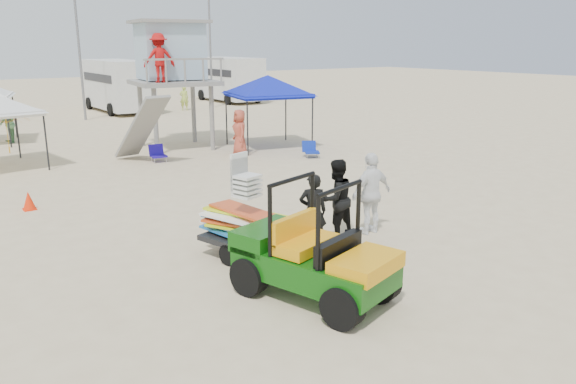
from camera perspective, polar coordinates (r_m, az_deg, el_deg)
ground at (r=9.73m, az=7.92°, el=-11.65°), size 140.00×140.00×0.00m
utility_cart at (r=9.61m, az=2.73°, el=-5.60°), size 2.07×2.98×2.06m
surf_trailer at (r=11.50m, az=-4.38°, el=-2.99°), size 1.59×2.26×1.95m
man_left at (r=12.07m, az=2.54°, el=-1.96°), size 0.72×0.64×1.65m
man_mid at (r=12.74m, az=4.89°, el=-0.69°), size 0.90×0.71×1.82m
man_right at (r=13.10m, az=8.46°, el=-0.14°), size 1.12×0.47×1.92m
lifeguard_tower at (r=24.07m, az=-11.97°, el=13.36°), size 3.56×3.56×5.09m
canopy_blue at (r=23.72m, az=-2.08°, el=11.43°), size 3.52×3.52×3.43m
umbrella_b at (r=25.22m, az=-26.54°, el=5.33°), size 2.44×2.45×1.60m
cone_far at (r=16.48m, az=-24.84°, el=-0.80°), size 0.34×0.34×0.50m
beach_chair_b at (r=21.66m, az=-13.12°, el=3.86°), size 0.59×0.63×0.64m
beach_chair_c at (r=21.87m, az=2.29°, el=4.34°), size 0.72×0.80×0.64m
rv_mid_right at (r=38.31m, az=-16.96°, el=10.52°), size 2.64×7.00×3.25m
rv_far_right at (r=43.31m, az=-6.06°, el=11.51°), size 2.64×6.60×3.25m
light_pole_left at (r=34.50m, az=-20.46°, el=13.49°), size 0.14×0.14×8.00m
light_pole_right at (r=39.19m, az=-7.89°, el=14.32°), size 0.14×0.14×8.00m
distant_beachgoers at (r=26.84m, az=-15.79°, el=6.98°), size 12.44×16.12×1.80m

